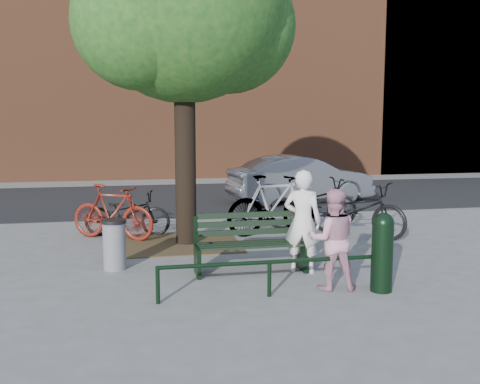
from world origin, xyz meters
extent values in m
plane|color=gray|center=(0.00, 0.00, 0.00)|extent=(90.00, 90.00, 0.00)
cube|color=brown|center=(-1.00, 2.20, 0.01)|extent=(2.40, 2.00, 0.02)
cube|color=black|center=(0.00, 8.50, 0.01)|extent=(40.00, 7.00, 0.01)
cube|color=brown|center=(0.00, 16.00, 6.00)|extent=(45.00, 4.00, 12.00)
cube|color=brown|center=(14.00, 16.00, 7.00)|extent=(10.00, 4.00, 14.00)
cube|color=black|center=(-0.84, 0.00, 0.23)|extent=(0.06, 0.52, 0.45)
cube|color=black|center=(-0.84, 0.23, 0.67)|extent=(0.06, 0.06, 0.44)
cylinder|color=black|center=(-0.84, -0.10, 0.63)|extent=(0.04, 0.36, 0.04)
cube|color=black|center=(0.84, 0.00, 0.23)|extent=(0.06, 0.52, 0.45)
cube|color=black|center=(0.84, 0.23, 0.67)|extent=(0.06, 0.06, 0.44)
cylinder|color=black|center=(0.84, -0.10, 0.63)|extent=(0.04, 0.36, 0.04)
cube|color=black|center=(0.00, 0.00, 0.45)|extent=(1.64, 0.46, 0.04)
cube|color=black|center=(0.00, 0.23, 0.74)|extent=(1.64, 0.03, 0.47)
cylinder|color=black|center=(-1.50, -1.20, 0.25)|extent=(0.06, 0.06, 0.50)
cylinder|color=black|center=(0.00, -1.20, 0.25)|extent=(0.06, 0.06, 0.50)
cylinder|color=black|center=(1.50, -1.20, 0.25)|extent=(0.06, 0.06, 0.50)
cylinder|color=black|center=(0.00, -1.20, 0.48)|extent=(3.00, 0.06, 0.06)
cylinder|color=black|center=(-0.80, 2.20, 1.90)|extent=(0.40, 0.40, 3.80)
sphere|color=#194816|center=(0.10, 2.50, 4.20)|extent=(2.60, 2.60, 2.60)
sphere|color=#194816|center=(-1.60, 1.80, 4.10)|extent=(2.40, 2.40, 2.40)
imported|color=white|center=(0.80, -0.14, 0.81)|extent=(0.71, 0.62, 1.63)
imported|color=#CF8EA0|center=(0.95, -1.05, 0.72)|extent=(0.78, 0.66, 1.44)
cylinder|color=black|center=(1.60, -1.28, 0.48)|extent=(0.30, 0.30, 0.97)
sphere|color=black|center=(1.60, -1.28, 0.97)|extent=(0.30, 0.30, 0.30)
cylinder|color=gray|center=(-2.11, 0.60, 0.38)|extent=(0.36, 0.36, 0.76)
cylinder|color=black|center=(-2.11, 0.60, 0.78)|extent=(0.40, 0.40, 0.05)
imported|color=black|center=(-1.93, 3.16, 0.47)|extent=(1.86, 0.94, 0.93)
imported|color=#61170D|center=(-2.22, 2.86, 0.56)|extent=(1.86, 1.41, 1.12)
imported|color=black|center=(2.11, 3.17, 0.56)|extent=(2.18, 0.89, 1.12)
imported|color=gray|center=(1.08, 2.71, 0.63)|extent=(2.19, 1.07, 1.27)
imported|color=black|center=(2.72, 2.20, 0.57)|extent=(2.00, 2.13, 1.14)
imported|color=slate|center=(2.99, 6.83, 0.69)|extent=(4.34, 1.98, 1.38)
camera|label=1|loc=(-1.75, -8.02, 2.37)|focal=40.00mm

